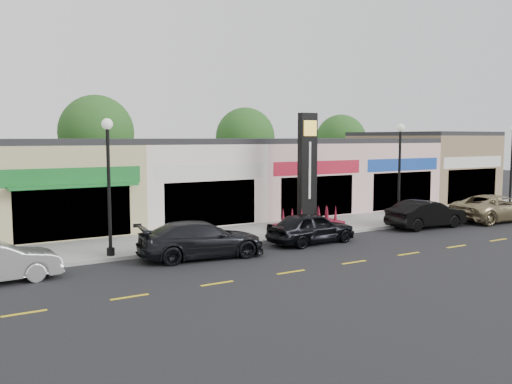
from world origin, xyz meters
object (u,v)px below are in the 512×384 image
lamp_west_near (109,173)px  car_black_conv (426,214)px  lamp_east_far (512,159)px  car_dark_sedan (201,239)px  pylon_sign (307,187)px  car_gold_suv (496,208)px  lamp_east_near (400,163)px  car_black_sedan (311,228)px

lamp_west_near → car_black_conv: (16.75, -1.30, -2.72)m
lamp_east_far → car_dark_sedan: 22.98m
pylon_sign → car_gold_suv: bearing=-17.0°
lamp_east_near → car_black_sedan: size_ratio=1.27×
car_dark_sedan → car_black_sedan: (5.62, 0.10, -0.02)m
pylon_sign → car_gold_suv: (11.14, -3.40, -1.50)m
lamp_east_far → pylon_sign: size_ratio=0.91×
lamp_west_near → lamp_east_near: size_ratio=1.00×
car_black_sedan → car_gold_suv: 13.28m
car_black_sedan → car_dark_sedan: bearing=88.0°
lamp_east_near → car_gold_suv: bearing=-15.5°
lamp_west_near → lamp_east_near: bearing=0.0°
car_gold_suv → car_black_sedan: bearing=92.6°
lamp_west_near → car_dark_sedan: 4.55m
car_dark_sedan → car_gold_suv: bearing=-83.3°
lamp_east_near → car_black_sedan: (-7.15, -1.56, -2.74)m
lamp_east_far → car_black_conv: bearing=-172.0°
car_dark_sedan → car_black_conv: (13.52, 0.36, 0.01)m
lamp_east_far → car_gold_suv: bearing=-156.2°
lamp_east_near → car_dark_sedan: 13.15m
lamp_east_far → car_black_sedan: size_ratio=1.27×
car_black_conv → lamp_west_near: bearing=87.9°
car_dark_sedan → car_black_conv: car_black_conv is taller
car_dark_sedan → lamp_west_near: bearing=69.6°
lamp_east_far → car_gold_suv: (-3.86, -1.70, -2.70)m
car_gold_suv → pylon_sign: bearing=76.3°
lamp_west_near → pylon_sign: pylon_sign is taller
car_dark_sedan → car_black_sedan: size_ratio=1.21×
lamp_east_near → pylon_sign: bearing=161.3°
lamp_west_near → car_black_sedan: bearing=-10.0°
lamp_east_near → lamp_east_far: (10.00, 0.00, 0.00)m
lamp_east_near → car_black_conv: bearing=-59.9°
lamp_east_near → car_dark_sedan: lamp_east_near is taller
lamp_east_far → car_black_conv: (-9.25, -1.30, -2.72)m
car_black_conv → pylon_sign: bearing=64.8°
lamp_east_near → car_black_sedan: lamp_east_near is taller
pylon_sign → car_black_sedan: bearing=-123.4°
car_dark_sedan → car_black_conv: size_ratio=1.13×
pylon_sign → car_black_conv: (5.75, -3.00, -1.52)m
pylon_sign → car_dark_sedan: size_ratio=1.16×
lamp_east_far → car_dark_sedan: size_ratio=1.06×
lamp_west_near → car_black_conv: size_ratio=1.19×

